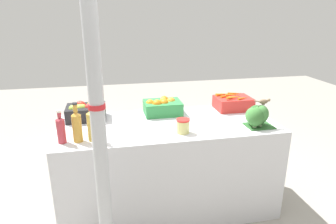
# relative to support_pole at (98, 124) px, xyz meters

# --- Properties ---
(ground_plane) EXTENTS (10.00, 10.00, 0.00)m
(ground_plane) POSITION_rel_support_pole_xyz_m (0.56, 0.69, -1.12)
(ground_plane) COLOR gray
(market_table) EXTENTS (1.85, 0.81, 0.82)m
(market_table) POSITION_rel_support_pole_xyz_m (0.56, 0.69, -0.70)
(market_table) COLOR silver
(market_table) RESTS_ON ground_plane
(support_pole) EXTENTS (0.10, 0.10, 2.23)m
(support_pole) POSITION_rel_support_pole_xyz_m (0.00, 0.00, 0.00)
(support_pole) COLOR #B7BABF
(support_pole) RESTS_ON ground_plane
(apple_crate) EXTENTS (0.34, 0.26, 0.15)m
(apple_crate) POSITION_rel_support_pole_xyz_m (-0.13, 0.94, -0.22)
(apple_crate) COLOR black
(apple_crate) RESTS_ON market_table
(orange_crate) EXTENTS (0.34, 0.26, 0.16)m
(orange_crate) POSITION_rel_support_pole_xyz_m (0.56, 0.94, -0.22)
(orange_crate) COLOR #2D8442
(orange_crate) RESTS_ON market_table
(carrot_crate) EXTENTS (0.34, 0.26, 0.15)m
(carrot_crate) POSITION_rel_support_pole_xyz_m (1.25, 0.94, -0.23)
(carrot_crate) COLOR red
(carrot_crate) RESTS_ON market_table
(broccoli_pile) EXTENTS (0.24, 0.20, 0.19)m
(broccoli_pile) POSITION_rel_support_pole_xyz_m (1.26, 0.47, -0.20)
(broccoli_pile) COLOR #2D602D
(broccoli_pile) RESTS_ON market_table
(juice_bottle_ruby) EXTENTS (0.06, 0.06, 0.25)m
(juice_bottle_ruby) POSITION_rel_support_pole_xyz_m (-0.28, 0.45, -0.19)
(juice_bottle_ruby) COLOR #B2333D
(juice_bottle_ruby) RESTS_ON market_table
(juice_bottle_amber) EXTENTS (0.07, 0.07, 0.30)m
(juice_bottle_amber) POSITION_rel_support_pole_xyz_m (-0.17, 0.45, -0.17)
(juice_bottle_amber) COLOR gold
(juice_bottle_amber) RESTS_ON market_table
(juice_bottle_golden) EXTENTS (0.07, 0.07, 0.29)m
(juice_bottle_golden) POSITION_rel_support_pole_xyz_m (-0.06, 0.45, -0.17)
(juice_bottle_golden) COLOR gold
(juice_bottle_golden) RESTS_ON market_table
(pickle_jar) EXTENTS (0.11, 0.11, 0.11)m
(pickle_jar) POSITION_rel_support_pole_xyz_m (0.63, 0.46, -0.24)
(pickle_jar) COLOR #D1CC75
(pickle_jar) RESTS_ON market_table
(sparrow_bird) EXTENTS (0.14, 0.05, 0.05)m
(sparrow_bird) POSITION_rel_support_pole_xyz_m (1.31, 0.47, -0.08)
(sparrow_bird) COLOR #4C3D2D
(sparrow_bird) RESTS_ON broccoli_pile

